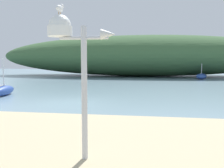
{
  "coord_description": "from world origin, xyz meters",
  "views": [
    {
      "loc": [
        4.4,
        -12.44,
        2.21
      ],
      "look_at": [
        2.05,
        2.66,
        0.81
      ],
      "focal_mm": 38.97,
      "sensor_mm": 36.0,
      "label": 1
    }
  ],
  "objects_px": {
    "seagull_on_radar": "(60,8)",
    "sailboat_east_reach": "(201,76)",
    "sailboat_by_sandbar": "(4,90)",
    "mast_structure": "(68,41)"
  },
  "relations": [
    {
      "from": "mast_structure",
      "to": "seagull_on_radar",
      "type": "distance_m",
      "value": 0.69
    },
    {
      "from": "sailboat_by_sandbar",
      "to": "sailboat_east_reach",
      "type": "bearing_deg",
      "value": 48.7
    },
    {
      "from": "mast_structure",
      "to": "sailboat_by_sandbar",
      "type": "xyz_separation_m",
      "value": [
        -7.82,
        9.82,
        -2.29
      ]
    },
    {
      "from": "sailboat_east_reach",
      "to": "mast_structure",
      "type": "bearing_deg",
      "value": -106.38
    },
    {
      "from": "seagull_on_radar",
      "to": "sailboat_east_reach",
      "type": "bearing_deg",
      "value": 73.29
    },
    {
      "from": "mast_structure",
      "to": "sailboat_east_reach",
      "type": "distance_m",
      "value": 29.41
    },
    {
      "from": "mast_structure",
      "to": "seagull_on_radar",
      "type": "height_order",
      "value": "seagull_on_radar"
    },
    {
      "from": "sailboat_east_reach",
      "to": "sailboat_by_sandbar",
      "type": "distance_m",
      "value": 24.38
    },
    {
      "from": "seagull_on_radar",
      "to": "sailboat_east_reach",
      "type": "relative_size",
      "value": 0.07
    },
    {
      "from": "seagull_on_radar",
      "to": "sailboat_by_sandbar",
      "type": "height_order",
      "value": "seagull_on_radar"
    }
  ]
}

